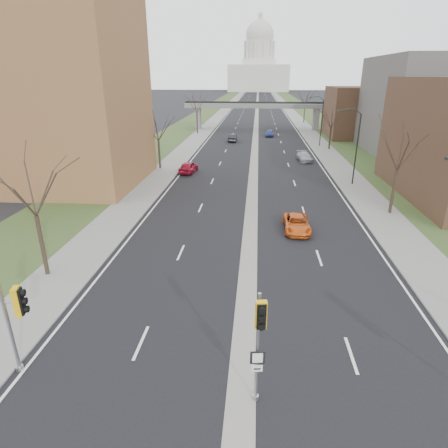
# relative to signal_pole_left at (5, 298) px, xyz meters

# --- Properties ---
(ground) EXTENTS (700.00, 700.00, 0.00)m
(ground) POSITION_rel_signal_pole_left_xyz_m (9.54, 0.37, -3.84)
(ground) COLOR black
(ground) RESTS_ON ground
(road_surface) EXTENTS (20.00, 600.00, 0.01)m
(road_surface) POSITION_rel_signal_pole_left_xyz_m (9.54, 150.37, -3.84)
(road_surface) COLOR black
(road_surface) RESTS_ON ground
(median_strip) EXTENTS (1.20, 600.00, 0.02)m
(median_strip) POSITION_rel_signal_pole_left_xyz_m (9.54, 150.37, -3.84)
(median_strip) COLOR gray
(median_strip) RESTS_ON ground
(sidewalk_right) EXTENTS (4.00, 600.00, 0.12)m
(sidewalk_right) POSITION_rel_signal_pole_left_xyz_m (21.54, 150.37, -3.78)
(sidewalk_right) COLOR gray
(sidewalk_right) RESTS_ON ground
(sidewalk_left) EXTENTS (4.00, 600.00, 0.12)m
(sidewalk_left) POSITION_rel_signal_pole_left_xyz_m (-2.46, 150.37, -3.78)
(sidewalk_left) COLOR gray
(sidewalk_left) RESTS_ON ground
(grass_verge_right) EXTENTS (8.00, 600.00, 0.10)m
(grass_verge_right) POSITION_rel_signal_pole_left_xyz_m (27.54, 150.37, -3.79)
(grass_verge_right) COLOR #2E401D
(grass_verge_right) RESTS_ON ground
(grass_verge_left) EXTENTS (8.00, 600.00, 0.10)m
(grass_verge_left) POSITION_rel_signal_pole_left_xyz_m (-8.46, 150.37, -3.79)
(grass_verge_left) COLOR #2E401D
(grass_verge_left) RESTS_ON ground
(apartment_building) EXTENTS (25.00, 16.00, 22.00)m
(apartment_building) POSITION_rel_signal_pole_left_xyz_m (-16.46, 30.37, 7.16)
(apartment_building) COLOR brown
(apartment_building) RESTS_ON ground
(commercial_block_mid) EXTENTS (18.00, 22.00, 15.00)m
(commercial_block_mid) POSITION_rel_signal_pole_left_xyz_m (37.54, 52.37, 3.66)
(commercial_block_mid) COLOR #56534E
(commercial_block_mid) RESTS_ON ground
(commercial_block_far) EXTENTS (14.00, 14.00, 10.00)m
(commercial_block_far) POSITION_rel_signal_pole_left_xyz_m (31.54, 70.37, 1.16)
(commercial_block_far) COLOR brown
(commercial_block_far) RESTS_ON ground
(pedestrian_bridge) EXTENTS (34.00, 3.00, 6.45)m
(pedestrian_bridge) POSITION_rel_signal_pole_left_xyz_m (9.54, 80.37, 1.00)
(pedestrian_bridge) COLOR slate
(pedestrian_bridge) RESTS_ON ground
(capitol) EXTENTS (48.00, 42.00, 55.75)m
(capitol) POSITION_rel_signal_pole_left_xyz_m (9.54, 320.37, 14.76)
(capitol) COLOR beige
(capitol) RESTS_ON ground
(streetlight_mid) EXTENTS (2.61, 0.20, 8.70)m
(streetlight_mid) POSITION_rel_signal_pole_left_xyz_m (20.53, 32.37, 3.11)
(streetlight_mid) COLOR black
(streetlight_mid) RESTS_ON sidewalk_right
(streetlight_far) EXTENTS (2.61, 0.20, 8.70)m
(streetlight_far) POSITION_rel_signal_pole_left_xyz_m (20.53, 58.37, 3.11)
(streetlight_far) COLOR black
(streetlight_far) RESTS_ON sidewalk_right
(tree_left_a) EXTENTS (7.20, 7.20, 9.40)m
(tree_left_a) POSITION_rel_signal_pole_left_xyz_m (-3.46, 8.37, 2.79)
(tree_left_a) COLOR #382B21
(tree_left_a) RESTS_ON sidewalk_left
(tree_left_b) EXTENTS (6.75, 6.75, 8.81)m
(tree_left_b) POSITION_rel_signal_pole_left_xyz_m (-3.46, 38.37, 2.39)
(tree_left_b) COLOR #382B21
(tree_left_b) RESTS_ON sidewalk_left
(tree_left_c) EXTENTS (7.65, 7.65, 9.99)m
(tree_left_c) POSITION_rel_signal_pole_left_xyz_m (-3.46, 72.37, 3.20)
(tree_left_c) COLOR #382B21
(tree_left_c) RESTS_ON sidewalk_left
(tree_right_a) EXTENTS (7.20, 7.20, 9.40)m
(tree_right_a) POSITION_rel_signal_pole_left_xyz_m (22.54, 22.37, 2.79)
(tree_right_a) COLOR #382B21
(tree_right_a) RESTS_ON sidewalk_right
(tree_right_b) EXTENTS (6.30, 6.30, 8.22)m
(tree_right_b) POSITION_rel_signal_pole_left_xyz_m (22.54, 55.37, 1.98)
(tree_right_b) COLOR #382B21
(tree_right_b) RESTS_ON sidewalk_right
(tree_right_c) EXTENTS (7.65, 7.65, 9.99)m
(tree_right_c) POSITION_rel_signal_pole_left_xyz_m (22.54, 95.37, 3.20)
(tree_right_c) COLOR #382B21
(tree_right_c) RESTS_ON sidewalk_right
(signal_pole_left) EXTENTS (0.98, 1.23, 5.87)m
(signal_pole_left) POSITION_rel_signal_pole_left_xyz_m (0.00, 0.00, 0.00)
(signal_pole_left) COLOR gray
(signal_pole_left) RESTS_ON ground
(signal_pole_median) EXTENTS (0.57, 0.82, 4.94)m
(signal_pole_median) POSITION_rel_signal_pole_left_xyz_m (10.16, -0.81, -0.40)
(signal_pole_median) COLOR gray
(signal_pole_median) RESTS_ON ground
(car_left_near) EXTENTS (2.28, 4.62, 1.52)m
(car_left_near) POSITION_rel_signal_pole_left_xyz_m (0.87, 36.62, -3.08)
(car_left_near) COLOR maroon
(car_left_near) RESTS_ON ground
(car_left_far) EXTENTS (1.66, 4.43, 1.44)m
(car_left_far) POSITION_rel_signal_pole_left_xyz_m (5.10, 62.52, -3.12)
(car_left_far) COLOR black
(car_left_far) RESTS_ON ground
(car_right_near) EXTENTS (2.10, 4.51, 1.25)m
(car_right_near) POSITION_rel_signal_pole_left_xyz_m (13.39, 17.42, -3.22)
(car_right_near) COLOR #CF5516
(car_right_near) RESTS_ON ground
(car_right_mid) EXTENTS (2.30, 4.66, 1.30)m
(car_right_mid) POSITION_rel_signal_pole_left_xyz_m (17.12, 45.29, -3.19)
(car_right_mid) COLOR #9F9EA5
(car_right_mid) RESTS_ON ground
(car_right_far) EXTENTS (1.87, 4.21, 1.41)m
(car_right_far) POSITION_rel_signal_pole_left_xyz_m (12.51, 69.81, -3.14)
(car_right_far) COLOR navy
(car_right_far) RESTS_ON ground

